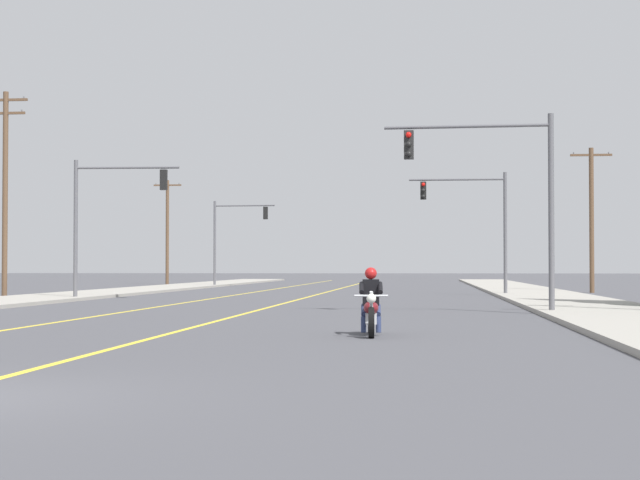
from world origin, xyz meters
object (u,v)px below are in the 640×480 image
Objects in this scene: traffic_signal_mid_left at (232,230)px; utility_pole_left_far at (167,230)px; traffic_signal_near_left at (106,207)px; utility_pole_left_near at (5,187)px; traffic_signal_near_right at (502,181)px; traffic_signal_mid_right at (477,214)px; utility_pole_right_far at (592,216)px; motorcycle_with_rider at (371,308)px.

utility_pole_left_far is (-6.70, 7.58, 0.33)m from traffic_signal_mid_left.
traffic_signal_near_left is 1.00× the size of traffic_signal_mid_left.
traffic_signal_mid_left is at bearing 75.44° from utility_pole_left_near.
traffic_signal_near_right and traffic_signal_mid_right have the same top height.
traffic_signal_mid_right is 23.34m from utility_pole_left_near.
utility_pole_right_far is (23.13, -14.65, 0.19)m from traffic_signal_mid_left.
traffic_signal_near_right is 43.94m from traffic_signal_mid_left.
motorcycle_with_rider is 25.94m from traffic_signal_near_left.
traffic_signal_near_left is 28.80m from traffic_signal_mid_left.
traffic_signal_near_left is at bearing -148.76° from utility_pole_right_far.
utility_pole_left_far is at bearing 100.13° from traffic_signal_near_left.
utility_pole_left_far reaches higher than motorcycle_with_rider.
utility_pole_right_far reaches higher than traffic_signal_mid_right.
traffic_signal_mid_left is (-12.75, 51.01, 3.49)m from motorcycle_with_rider.
traffic_signal_mid_right is 0.62× the size of utility_pole_left_near.
traffic_signal_near_right is at bearing -36.14° from traffic_signal_near_left.
utility_pole_left_far is at bearing 108.36° from motorcycle_with_rider.
traffic_signal_near_right and traffic_signal_mid_left have the same top height.
motorcycle_with_rider is 11.34m from traffic_signal_near_right.
utility_pole_right_far is (6.63, 6.32, 0.16)m from traffic_signal_mid_right.
utility_pole_right_far is (10.38, 36.36, 3.67)m from motorcycle_with_rider.
utility_pole_left_far is at bearing 90.40° from utility_pole_left_near.
traffic_signal_mid_left is 25.78m from utility_pole_left_near.
utility_pole_left_far is at bearing 143.29° from utility_pole_right_far.
utility_pole_left_near is at bearing -89.60° from utility_pole_left_far.
utility_pole_left_far is (-22.96, 48.40, 0.29)m from traffic_signal_near_right.
utility_pole_left_near is (-19.21, 26.09, 4.78)m from motorcycle_with_rider.
utility_pole_left_near is 1.24× the size of utility_pole_right_far.
traffic_signal_mid_left is at bearing -48.54° from utility_pole_left_far.
traffic_signal_near_right reaches higher than motorcycle_with_rider.
utility_pole_left_near is 32.51m from utility_pole_left_far.
utility_pole_right_far is 0.96× the size of utility_pole_left_far.
utility_pole_right_far is (6.86, 26.17, 0.14)m from traffic_signal_near_right.
traffic_signal_mid_right is (3.76, 30.03, 3.51)m from motorcycle_with_rider.
utility_pole_left_near is (-6.47, -24.92, 1.29)m from traffic_signal_mid_left.
utility_pole_left_far reaches higher than utility_pole_right_far.
utility_pole_left_far is at bearing 129.09° from traffic_signal_mid_right.
traffic_signal_near_left is 36.96m from utility_pole_left_far.
traffic_signal_near_right is (3.52, 10.19, 3.53)m from motorcycle_with_rider.
motorcycle_with_rider is 0.35× the size of traffic_signal_near_right.
motorcycle_with_rider is 0.22× the size of utility_pole_left_near.
utility_pole_left_far reaches higher than traffic_signal_mid_right.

